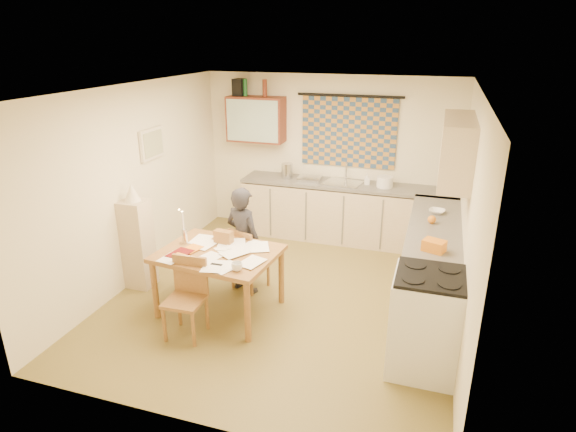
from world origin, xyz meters
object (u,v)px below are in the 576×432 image
(person, at_px, (243,240))
(shelf_stand, at_px, (138,244))
(counter_back, at_px, (347,213))
(counter_right, at_px, (430,272))
(stove, at_px, (426,323))
(chair_far, at_px, (250,269))
(dining_table, at_px, (220,281))

(person, distance_m, shelf_stand, 1.35)
(counter_back, relative_size, shelf_stand, 2.87)
(person, xyz_separation_m, shelf_stand, (-1.32, -0.29, -0.10))
(counter_right, relative_size, shelf_stand, 2.57)
(stove, height_order, chair_far, stove)
(counter_back, relative_size, counter_right, 1.12)
(counter_back, xyz_separation_m, person, (-0.90, -1.98, 0.23))
(counter_right, bearing_deg, counter_back, 128.14)
(chair_far, bearing_deg, person, 80.19)
(stove, xyz_separation_m, dining_table, (-2.31, 0.37, -0.12))
(stove, distance_m, dining_table, 2.34)
(person, height_order, shelf_stand, person)
(counter_back, relative_size, stove, 3.27)
(person, bearing_deg, counter_back, -96.61)
(stove, bearing_deg, chair_far, 156.07)
(chair_far, bearing_deg, counter_back, -94.38)
(counter_right, bearing_deg, chair_far, -174.12)
(counter_right, distance_m, person, 2.26)
(chair_far, bearing_deg, dining_table, 98.23)
(dining_table, xyz_separation_m, chair_far, (0.12, 0.60, -0.12))
(stove, bearing_deg, shelf_stand, 170.29)
(counter_right, relative_size, dining_table, 2.14)
(counter_right, bearing_deg, dining_table, -160.34)
(counter_right, height_order, person, person)
(counter_back, bearing_deg, dining_table, -111.52)
(stove, relative_size, shelf_stand, 0.88)
(stove, height_order, shelf_stand, shelf_stand)
(counter_back, xyz_separation_m, counter_right, (1.32, -1.68, -0.00))
(shelf_stand, bearing_deg, counter_right, 9.43)
(chair_far, bearing_deg, stove, 176.06)
(stove, bearing_deg, counter_back, 114.67)
(counter_right, relative_size, chair_far, 3.58)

